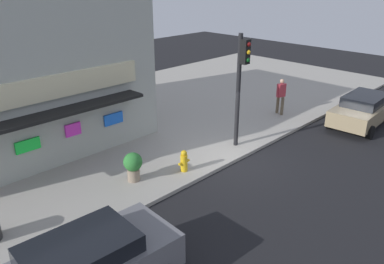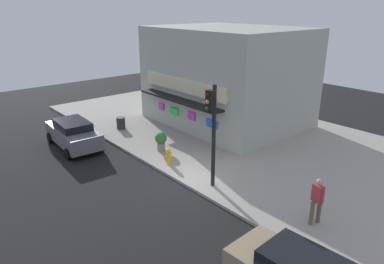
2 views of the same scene
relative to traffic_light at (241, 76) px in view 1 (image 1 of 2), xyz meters
The scene contains 8 objects.
ground_plane 3.43m from the traffic_light, 144.66° to the right, with size 51.89×51.89×0.00m, color black.
sidewalk 6.82m from the traffic_light, 100.33° to the left, with size 34.59×13.51×0.14m, color #A39E93.
corner_building 9.77m from the traffic_light, 130.61° to the left, with size 9.92×8.48×6.44m.
traffic_light is the anchor object (origin of this frame).
fire_hydrant 4.12m from the traffic_light, behind, with size 0.51×0.27×0.83m.
pedestrian 5.18m from the traffic_light, 11.63° to the left, with size 0.57×0.53×1.86m.
potted_plant_by_doorway 5.54m from the traffic_light, behind, with size 0.67×0.67×1.06m.
parked_car_tan 7.41m from the traffic_light, 21.59° to the right, with size 4.57×2.26×1.53m.
Camera 1 is at (-10.83, -8.33, 6.96)m, focal length 35.83 mm.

